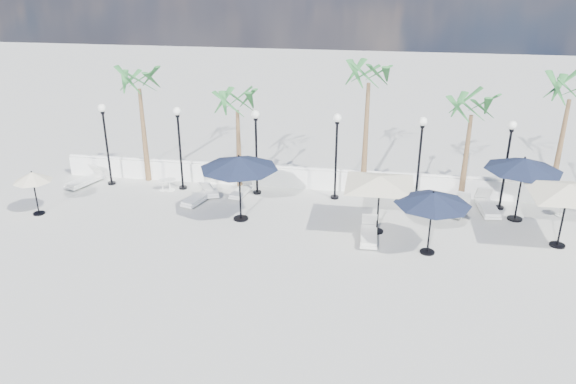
# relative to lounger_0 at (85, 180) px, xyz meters

# --- Properties ---
(ground) EXTENTS (100.00, 100.00, 0.00)m
(ground) POSITION_rel_lounger_0_xyz_m (11.68, -6.22, -0.24)
(ground) COLOR #ADADA7
(ground) RESTS_ON ground
(balustrade) EXTENTS (26.00, 0.30, 1.01)m
(balustrade) POSITION_rel_lounger_0_xyz_m (11.68, 1.28, 0.22)
(balustrade) COLOR white
(balustrade) RESTS_ON ground
(lamppost_0) EXTENTS (0.36, 0.36, 3.84)m
(lamppost_0) POSITION_rel_lounger_0_xyz_m (1.18, 0.28, 2.25)
(lamppost_0) COLOR black
(lamppost_0) RESTS_ON ground
(lamppost_1) EXTENTS (0.36, 0.36, 3.84)m
(lamppost_1) POSITION_rel_lounger_0_xyz_m (4.68, 0.28, 2.25)
(lamppost_1) COLOR black
(lamppost_1) RESTS_ON ground
(lamppost_2) EXTENTS (0.36, 0.36, 3.84)m
(lamppost_2) POSITION_rel_lounger_0_xyz_m (8.18, 0.28, 2.25)
(lamppost_2) COLOR black
(lamppost_2) RESTS_ON ground
(lamppost_3) EXTENTS (0.36, 0.36, 3.84)m
(lamppost_3) POSITION_rel_lounger_0_xyz_m (11.68, 0.28, 2.25)
(lamppost_3) COLOR black
(lamppost_3) RESTS_ON ground
(lamppost_4) EXTENTS (0.36, 0.36, 3.84)m
(lamppost_4) POSITION_rel_lounger_0_xyz_m (15.18, 0.28, 2.25)
(lamppost_4) COLOR black
(lamppost_4) RESTS_ON ground
(lamppost_5) EXTENTS (0.36, 0.36, 3.84)m
(lamppost_5) POSITION_rel_lounger_0_xyz_m (18.68, 0.28, 2.25)
(lamppost_5) COLOR black
(lamppost_5) RESTS_ON ground
(palm_0) EXTENTS (2.60, 2.60, 5.50)m
(palm_0) POSITION_rel_lounger_0_xyz_m (2.68, 1.08, 4.29)
(palm_0) COLOR brown
(palm_0) RESTS_ON ground
(palm_1) EXTENTS (2.60, 2.60, 4.70)m
(palm_1) POSITION_rel_lounger_0_xyz_m (7.18, 1.08, 3.51)
(palm_1) COLOR brown
(palm_1) RESTS_ON ground
(palm_2) EXTENTS (2.60, 2.60, 6.10)m
(palm_2) POSITION_rel_lounger_0_xyz_m (12.88, 1.08, 4.87)
(palm_2) COLOR brown
(palm_2) RESTS_ON ground
(palm_3) EXTENTS (2.60, 2.60, 4.90)m
(palm_3) POSITION_rel_lounger_0_xyz_m (17.18, 1.08, 3.71)
(palm_3) COLOR brown
(palm_3) RESTS_ON ground
(palm_4) EXTENTS (2.60, 2.60, 5.70)m
(palm_4) POSITION_rel_lounger_0_xyz_m (20.88, 1.08, 4.48)
(palm_4) COLOR brown
(palm_4) RESTS_ON ground
(lounger_0) EXTENTS (1.23, 2.04, 0.73)m
(lounger_0) POSITION_rel_lounger_0_xyz_m (0.00, 0.00, 0.00)
(lounger_0) COLOR silver
(lounger_0) RESTS_ON ground
(lounger_1) EXTENTS (1.08, 1.90, 0.68)m
(lounger_1) POSITION_rel_lounger_0_xyz_m (5.84, -1.11, -0.02)
(lounger_1) COLOR silver
(lounger_1) RESTS_ON ground
(lounger_2) EXTENTS (0.80, 1.70, 0.61)m
(lounger_2) POSITION_rel_lounger_0_xyz_m (7.51, -0.00, -0.04)
(lounger_2) COLOR silver
(lounger_2) RESTS_ON ground
(lounger_3) EXTENTS (1.15, 1.82, 0.65)m
(lounger_3) POSITION_rel_lounger_0_xyz_m (6.11, -0.00, -0.03)
(lounger_3) COLOR silver
(lounger_3) RESTS_ON ground
(lounger_4) EXTENTS (0.66, 1.91, 0.71)m
(lounger_4) POSITION_rel_lounger_0_xyz_m (13.28, -3.49, -0.00)
(lounger_4) COLOR silver
(lounger_4) RESTS_ON ground
(lounger_5) EXTENTS (1.12, 1.81, 0.65)m
(lounger_5) POSITION_rel_lounger_0_xyz_m (16.96, -0.39, -0.03)
(lounger_5) COLOR silver
(lounger_5) RESTS_ON ground
(lounger_6) EXTENTS (0.83, 2.09, 0.77)m
(lounger_6) POSITION_rel_lounger_0_xyz_m (18.10, -0.15, 0.01)
(lounger_6) COLOR silver
(lounger_6) RESTS_ON ground
(side_table_0) EXTENTS (0.55, 0.55, 0.53)m
(side_table_0) POSITION_rel_lounger_0_xyz_m (4.17, -0.02, 0.08)
(side_table_0) COLOR silver
(side_table_0) RESTS_ON ground
(side_table_1) EXTENTS (0.48, 0.48, 0.47)m
(side_table_1) POSITION_rel_lounger_0_xyz_m (3.83, -0.02, 0.04)
(side_table_1) COLOR silver
(side_table_1) RESTS_ON ground
(side_table_2) EXTENTS (0.51, 0.51, 0.50)m
(side_table_2) POSITION_rel_lounger_0_xyz_m (21.03, -0.02, 0.06)
(side_table_2) COLOR silver
(side_table_2) RESTS_ON ground
(parasol_navy_left) EXTENTS (3.14, 3.14, 2.77)m
(parasol_navy_left) POSITION_rel_lounger_0_xyz_m (8.10, -2.50, 2.19)
(parasol_navy_left) COLOR black
(parasol_navy_left) RESTS_ON ground
(parasol_navy_mid) EXTENTS (3.02, 3.02, 2.71)m
(parasol_navy_mid) POSITION_rel_lounger_0_xyz_m (19.10, -0.74, 2.13)
(parasol_navy_mid) COLOR black
(parasol_navy_mid) RESTS_ON ground
(parasol_navy_right) EXTENTS (2.69, 2.69, 2.41)m
(parasol_navy_right) POSITION_rel_lounger_0_xyz_m (15.40, -4.16, 1.88)
(parasol_navy_right) COLOR black
(parasol_navy_right) RESTS_ON ground
(parasol_cream_sq_a) EXTENTS (5.08, 5.08, 2.50)m
(parasol_cream_sq_a) POSITION_rel_lounger_0_xyz_m (13.57, -2.76, 2.07)
(parasol_cream_sq_a) COLOR black
(parasol_cream_sq_a) RESTS_ON ground
(parasol_cream_sq_b) EXTENTS (5.29, 5.29, 2.65)m
(parasol_cream_sq_b) POSITION_rel_lounger_0_xyz_m (20.18, -2.86, 2.21)
(parasol_cream_sq_b) COLOR black
(parasol_cream_sq_b) RESTS_ON ground
(parasol_cream_small) EXTENTS (1.55, 1.55, 1.90)m
(parasol_cream_small) POSITION_rel_lounger_0_xyz_m (-0.32, -3.34, 1.39)
(parasol_cream_small) COLOR black
(parasol_cream_small) RESTS_ON ground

